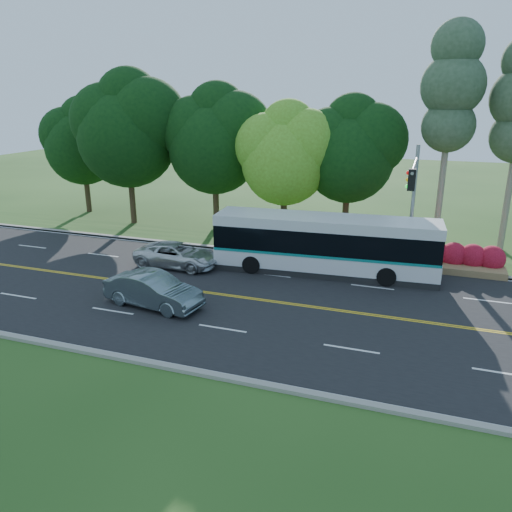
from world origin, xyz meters
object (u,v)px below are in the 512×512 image
(transit_bus, at_px, (325,245))
(traffic_signal, at_px, (413,194))
(sedan, at_px, (153,290))
(suv, at_px, (177,255))

(transit_bus, bearing_deg, traffic_signal, 2.75)
(transit_bus, distance_m, sedan, 9.84)
(transit_bus, xyz_separation_m, sedan, (-6.62, -7.24, -0.79))
(transit_bus, bearing_deg, suv, -171.96)
(traffic_signal, xyz_separation_m, sedan, (-10.98, -7.75, -3.86))
(traffic_signal, distance_m, suv, 13.42)
(traffic_signal, relative_size, sedan, 1.46)
(traffic_signal, bearing_deg, sedan, -144.80)
(transit_bus, height_order, sedan, transit_bus)
(transit_bus, relative_size, sedan, 2.57)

